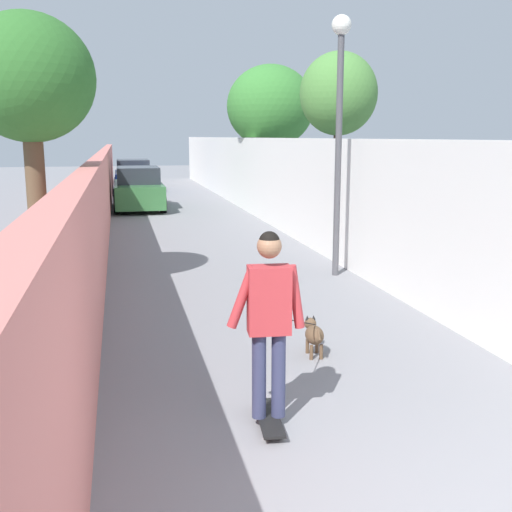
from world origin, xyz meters
name	(u,v)px	position (x,y,z in m)	size (l,w,h in m)	color
ground_plane	(196,232)	(14.00, 0.00, 0.00)	(80.00, 80.00, 0.00)	gray
wall_left	(100,203)	(12.00, 2.51, 1.08)	(48.00, 0.30, 2.15)	#CC726B
fence_right	(303,190)	(12.00, -2.51, 1.29)	(48.00, 0.30, 2.58)	white
tree_right_near	(270,107)	(19.00, -3.39, 3.67)	(3.14, 3.14, 5.16)	brown
tree_right_mid	(338,95)	(13.00, -3.76, 3.72)	(2.07, 2.07, 4.85)	#473523
tree_left_far	(29,82)	(7.50, 3.36, 3.46)	(2.06, 2.06, 4.53)	brown
lamp_post	(340,104)	(7.99, -1.96, 3.22)	(0.36, 0.36, 4.77)	#4C4C51
skateboard	(269,418)	(2.21, 0.79, 0.07)	(0.81, 0.27, 0.08)	black
person_skateboarder	(269,311)	(2.21, 0.79, 1.10)	(0.25, 0.71, 1.74)	#333859
dog	(314,334)	(3.87, -0.18, 0.28)	(1.95, 1.10, 1.06)	brown
car_near	(138,190)	(19.92, 1.36, 0.72)	(4.19, 1.80, 1.54)	#336B38
car_far	(133,177)	(27.26, 1.36, 0.72)	(4.35, 1.80, 1.54)	navy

